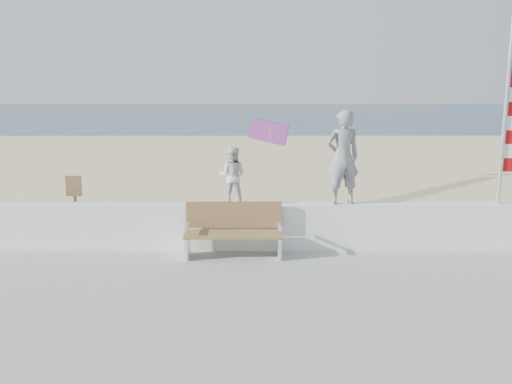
% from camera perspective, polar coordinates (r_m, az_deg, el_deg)
% --- Properties ---
extents(ground, '(220.00, 220.00, 0.00)m').
position_cam_1_polar(ground, '(8.86, -1.26, -10.83)').
color(ground, '#293D52').
rests_on(ground, ground).
extents(sand, '(90.00, 40.00, 0.08)m').
position_cam_1_polar(sand, '(17.53, -0.77, 0.22)').
color(sand, beige).
rests_on(sand, ground).
extents(seawall, '(30.00, 0.35, 0.90)m').
position_cam_1_polar(seawall, '(10.57, -1.09, -3.63)').
color(seawall, white).
rests_on(seawall, boardwalk).
extents(adult, '(0.73, 0.56, 1.80)m').
position_cam_1_polar(adult, '(10.45, 9.11, 3.62)').
color(adult, gray).
rests_on(adult, seawall).
extents(child, '(0.60, 0.50, 1.10)m').
position_cam_1_polar(child, '(10.37, -2.50, 1.73)').
color(child, silver).
rests_on(child, seawall).
extents(bench, '(1.80, 0.57, 1.00)m').
position_cam_1_polar(bench, '(10.12, -2.38, -3.96)').
color(bench, olive).
rests_on(bench, boardwalk).
extents(parafoil_kite, '(0.88, 0.37, 0.59)m').
position_cam_1_polar(parafoil_kite, '(11.66, 1.52, 6.34)').
color(parafoil_kite, '#FF1C34').
rests_on(parafoil_kite, ground).
extents(sign, '(0.32, 0.07, 1.46)m').
position_cam_1_polar(sign, '(11.64, -18.51, -1.26)').
color(sign, brown).
rests_on(sign, sand).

